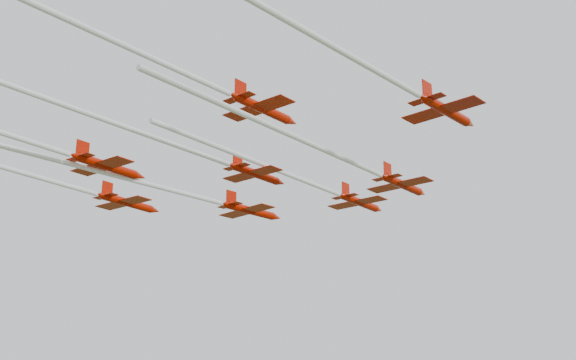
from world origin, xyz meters
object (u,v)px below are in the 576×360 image
Objects in this scene: jet_lead at (321,187)px; jet_row2_left at (200,198)px; jet_row3_left at (30,175)px; jet_row3_right at (343,52)px; jet_row2_right at (354,163)px; jet_row4_right at (183,72)px; jet_row3_mid at (194,152)px.

jet_row2_left is (-14.89, -8.84, -0.80)m from jet_lead.
jet_row3_left is 50.80m from jet_row3_right.
jet_row2_right is 24.13m from jet_row4_right.
jet_row4_right reaches higher than jet_row3_left.
jet_row3_left is at bearing -133.62° from jet_lead.
jet_lead reaches higher than jet_row3_mid.
jet_row4_right is (8.99, -34.94, 1.46)m from jet_lead.
jet_lead is 0.97× the size of jet_row2_right.
jet_row2_right is 43.65m from jet_row3_left.
jet_row2_right is at bearing -0.08° from jet_row2_left.
jet_row2_left is 0.73× the size of jet_row3_left.
jet_row3_mid is at bearing 169.02° from jet_row3_right.
jet_row3_right reaches higher than jet_row2_right.
jet_row4_right is at bearing -46.79° from jet_row3_mid.
jet_row3_left is at bearing 171.22° from jet_row4_right.
jet_row3_mid reaches higher than jet_row2_left.
jet_lead is 0.97× the size of jet_row3_mid.
jet_row2_left is 23.16m from jet_row3_left.
jet_row4_right is at bearing -11.93° from jet_row3_left.
jet_row3_right is at bearing -57.93° from jet_row2_right.
jet_lead is at bearing 35.98° from jet_row2_left.
jet_row2_left is at bearing -149.40° from jet_lead.
jet_row3_left is 36.66m from jet_row4_right.
jet_row2_left is at bearing 175.47° from jet_row2_right.
jet_row2_right is 0.73× the size of jet_row3_left.
jet_row3_mid is 0.73× the size of jet_row3_right.
jet_lead reaches higher than jet_row2_right.
jet_row2_right is at bearing -41.45° from jet_lead.
jet_row3_right is at bearing 23.05° from jet_row4_right.
jet_lead is 22.41m from jet_row3_mid.
jet_row2_right is 0.99× the size of jet_row3_mid.
jet_row3_right is (38.60, -20.24, 2.02)m from jet_row2_left.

